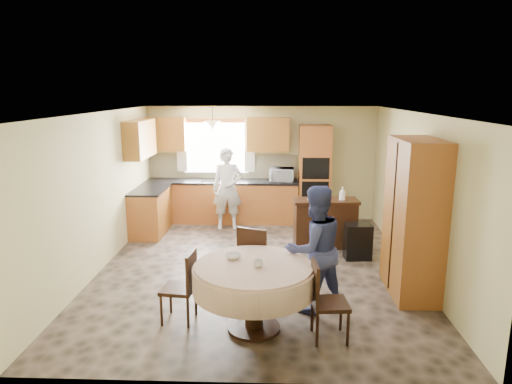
{
  "coord_description": "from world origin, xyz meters",
  "views": [
    {
      "loc": [
        0.25,
        -6.99,
        2.83
      ],
      "look_at": [
        -0.02,
        0.3,
        1.2
      ],
      "focal_mm": 32.0,
      "sensor_mm": 36.0,
      "label": 1
    }
  ],
  "objects_px": {
    "chair_back": "(255,258)",
    "dining_table": "(254,279)",
    "sideboard": "(325,225)",
    "person_sink": "(227,189)",
    "chair_right": "(324,297)",
    "person_dining": "(315,249)",
    "oven_tower": "(314,175)",
    "chair_left": "(184,283)",
    "cupboard": "(414,218)"
  },
  "relations": [
    {
      "from": "sideboard",
      "to": "chair_right",
      "type": "height_order",
      "value": "chair_right"
    },
    {
      "from": "chair_left",
      "to": "cupboard",
      "type": "bearing_deg",
      "value": 114.14
    },
    {
      "from": "oven_tower",
      "to": "chair_right",
      "type": "distance_m",
      "value": 4.86
    },
    {
      "from": "chair_back",
      "to": "person_dining",
      "type": "height_order",
      "value": "person_dining"
    },
    {
      "from": "person_dining",
      "to": "sideboard",
      "type": "bearing_deg",
      "value": -124.36
    },
    {
      "from": "dining_table",
      "to": "person_sink",
      "type": "xyz_separation_m",
      "value": [
        -0.72,
        4.14,
        0.2
      ]
    },
    {
      "from": "sideboard",
      "to": "chair_back",
      "type": "distance_m",
      "value": 2.48
    },
    {
      "from": "chair_left",
      "to": "chair_back",
      "type": "bearing_deg",
      "value": 137.17
    },
    {
      "from": "cupboard",
      "to": "dining_table",
      "type": "xyz_separation_m",
      "value": [
        -2.18,
        -1.13,
        -0.45
      ]
    },
    {
      "from": "chair_left",
      "to": "person_dining",
      "type": "distance_m",
      "value": 1.71
    },
    {
      "from": "cupboard",
      "to": "chair_right",
      "type": "bearing_deg",
      "value": -136.28
    },
    {
      "from": "oven_tower",
      "to": "chair_left",
      "type": "relative_size",
      "value": 2.34
    },
    {
      "from": "oven_tower",
      "to": "chair_right",
      "type": "height_order",
      "value": "oven_tower"
    },
    {
      "from": "sideboard",
      "to": "cupboard",
      "type": "bearing_deg",
      "value": -66.47
    },
    {
      "from": "sideboard",
      "to": "person_sink",
      "type": "relative_size",
      "value": 0.69
    },
    {
      "from": "chair_left",
      "to": "chair_right",
      "type": "distance_m",
      "value": 1.72
    },
    {
      "from": "sideboard",
      "to": "cupboard",
      "type": "height_order",
      "value": "cupboard"
    },
    {
      "from": "chair_back",
      "to": "chair_left",
      "type": "bearing_deg",
      "value": 60.97
    },
    {
      "from": "dining_table",
      "to": "chair_right",
      "type": "distance_m",
      "value": 0.84
    },
    {
      "from": "sideboard",
      "to": "person_sink",
      "type": "height_order",
      "value": "person_sink"
    },
    {
      "from": "chair_left",
      "to": "chair_back",
      "type": "relative_size",
      "value": 0.88
    },
    {
      "from": "sideboard",
      "to": "person_sink",
      "type": "xyz_separation_m",
      "value": [
        -1.9,
        1.08,
        0.43
      ]
    },
    {
      "from": "chair_left",
      "to": "person_sink",
      "type": "bearing_deg",
      "value": -175.43
    },
    {
      "from": "chair_back",
      "to": "person_dining",
      "type": "distance_m",
      "value": 0.9
    },
    {
      "from": "oven_tower",
      "to": "chair_right",
      "type": "bearing_deg",
      "value": -93.56
    },
    {
      "from": "sideboard",
      "to": "person_dining",
      "type": "bearing_deg",
      "value": -103.24
    },
    {
      "from": "chair_back",
      "to": "dining_table",
      "type": "bearing_deg",
      "value": 112.06
    },
    {
      "from": "person_sink",
      "to": "cupboard",
      "type": "bearing_deg",
      "value": -52.61
    },
    {
      "from": "chair_back",
      "to": "cupboard",
      "type": "bearing_deg",
      "value": -153.45
    },
    {
      "from": "dining_table",
      "to": "person_dining",
      "type": "height_order",
      "value": "person_dining"
    },
    {
      "from": "chair_left",
      "to": "person_dining",
      "type": "bearing_deg",
      "value": 109.5
    },
    {
      "from": "chair_left",
      "to": "chair_back",
      "type": "height_order",
      "value": "chair_back"
    },
    {
      "from": "sideboard",
      "to": "person_dining",
      "type": "xyz_separation_m",
      "value": [
        -0.43,
        -2.52,
        0.42
      ]
    },
    {
      "from": "chair_back",
      "to": "oven_tower",
      "type": "bearing_deg",
      "value": -86.22
    },
    {
      "from": "oven_tower",
      "to": "dining_table",
      "type": "relative_size",
      "value": 1.46
    },
    {
      "from": "oven_tower",
      "to": "chair_back",
      "type": "xyz_separation_m",
      "value": [
        -1.13,
        -3.74,
        -0.49
      ]
    },
    {
      "from": "oven_tower",
      "to": "chair_right",
      "type": "xyz_separation_m",
      "value": [
        -0.3,
        -4.83,
        -0.54
      ]
    },
    {
      "from": "cupboard",
      "to": "person_dining",
      "type": "height_order",
      "value": "cupboard"
    },
    {
      "from": "dining_table",
      "to": "person_dining",
      "type": "distance_m",
      "value": 0.95
    },
    {
      "from": "chair_back",
      "to": "person_sink",
      "type": "bearing_deg",
      "value": -57.29
    },
    {
      "from": "chair_back",
      "to": "person_sink",
      "type": "relative_size",
      "value": 0.61
    },
    {
      "from": "chair_left",
      "to": "person_sink",
      "type": "distance_m",
      "value": 3.98
    },
    {
      "from": "cupboard",
      "to": "chair_right",
      "type": "xyz_separation_m",
      "value": [
        -1.37,
        -1.31,
        -0.58
      ]
    },
    {
      "from": "oven_tower",
      "to": "sideboard",
      "type": "height_order",
      "value": "oven_tower"
    },
    {
      "from": "sideboard",
      "to": "chair_back",
      "type": "xyz_separation_m",
      "value": [
        -1.21,
        -2.17,
        0.15
      ]
    },
    {
      "from": "sideboard",
      "to": "chair_right",
      "type": "distance_m",
      "value": 3.27
    },
    {
      "from": "person_sink",
      "to": "person_dining",
      "type": "bearing_deg",
      "value": -74.18
    },
    {
      "from": "oven_tower",
      "to": "person_sink",
      "type": "xyz_separation_m",
      "value": [
        -1.83,
        -0.5,
        -0.21
      ]
    },
    {
      "from": "oven_tower",
      "to": "chair_back",
      "type": "relative_size",
      "value": 2.06
    },
    {
      "from": "chair_back",
      "to": "person_sink",
      "type": "xyz_separation_m",
      "value": [
        -0.7,
        3.24,
        0.28
      ]
    }
  ]
}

